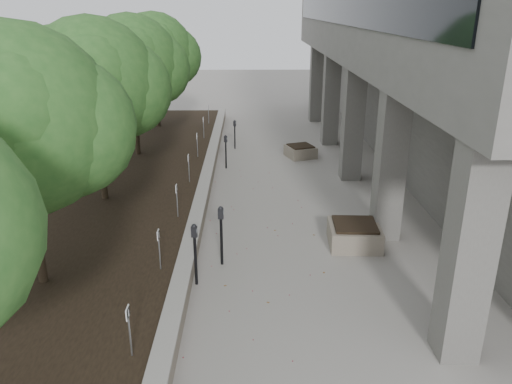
{
  "coord_description": "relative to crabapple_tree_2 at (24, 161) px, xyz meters",
  "views": [
    {
      "loc": [
        -0.34,
        -6.55,
        5.99
      ],
      "look_at": [
        -0.14,
        6.44,
        1.15
      ],
      "focal_mm": 35.07,
      "sensor_mm": 36.0,
      "label": 1
    }
  ],
  "objects": [
    {
      "name": "planter_front",
      "position": [
        7.26,
        2.46,
        -2.81
      ],
      "size": [
        1.4,
        1.4,
        0.62
      ],
      "primitive_type": null,
      "rotation": [
        0.0,
        0.0,
        -0.05
      ],
      "color": "gray",
      "rests_on": "ground"
    },
    {
      "name": "parking_meter_3",
      "position": [
        3.25,
        0.49,
        -2.36
      ],
      "size": [
        0.16,
        0.13,
        1.51
      ],
      "primitive_type": null,
      "rotation": [
        0.0,
        0.0,
        -0.14
      ],
      "color": "black",
      "rests_on": "ground"
    },
    {
      "name": "parking_sign_7",
      "position": [
        2.45,
        12.5,
        -2.24
      ],
      "size": [
        0.04,
        0.22,
        0.96
      ],
      "primitive_type": null,
      "color": "black",
      "rests_on": "planting_bed"
    },
    {
      "name": "parking_sign_4",
      "position": [
        2.45,
        3.5,
        -2.24
      ],
      "size": [
        0.04,
        0.22,
        0.96
      ],
      "primitive_type": null,
      "color": "black",
      "rests_on": "planting_bed"
    },
    {
      "name": "crabapple_tree_2",
      "position": [
        0.0,
        0.0,
        0.0
      ],
      "size": [
        4.6,
        4.0,
        5.44
      ],
      "primitive_type": null,
      "color": "#285922",
      "rests_on": "planting_bed"
    },
    {
      "name": "parking_meter_4",
      "position": [
        3.58,
        9.26,
        -2.45
      ],
      "size": [
        0.16,
        0.14,
        1.34
      ],
      "primitive_type": null,
      "rotation": [
        0.0,
        0.0,
        -0.38
      ],
      "color": "black",
      "rests_on": "ground"
    },
    {
      "name": "parking_meter_2",
      "position": [
        3.79,
        1.43,
        -2.35
      ],
      "size": [
        0.16,
        0.12,
        1.55
      ],
      "primitive_type": null,
      "rotation": [
        0.0,
        0.0,
        -0.09
      ],
      "color": "black",
      "rests_on": "ground"
    },
    {
      "name": "crabapple_tree_5",
      "position": [
        0.0,
        15.0,
        0.0
      ],
      "size": [
        4.6,
        4.0,
        5.44
      ],
      "primitive_type": null,
      "color": "#285922",
      "rests_on": "planting_bed"
    },
    {
      "name": "parking_sign_3",
      "position": [
        2.45,
        0.5,
        -2.24
      ],
      "size": [
        0.04,
        0.22,
        0.96
      ],
      "primitive_type": null,
      "color": "black",
      "rests_on": "planting_bed"
    },
    {
      "name": "crabapple_tree_4",
      "position": [
        0.0,
        10.0,
        0.0
      ],
      "size": [
        4.6,
        4.0,
        5.44
      ],
      "primitive_type": null,
      "color": "#285922",
      "rests_on": "planting_bed"
    },
    {
      "name": "retaining_wall",
      "position": [
        2.97,
        6.0,
        -2.87
      ],
      "size": [
        0.39,
        26.0,
        0.5
      ],
      "primitive_type": null,
      "color": "gray",
      "rests_on": "ground"
    },
    {
      "name": "berry_scatter",
      "position": [
        4.7,
        2.0,
        -3.11
      ],
      "size": [
        3.3,
        14.1,
        0.02
      ],
      "primitive_type": null,
      "color": "maroon",
      "rests_on": "ground"
    },
    {
      "name": "planter_back",
      "position": [
        6.66,
        10.8,
        -2.86
      ],
      "size": [
        1.4,
        1.4,
        0.51
      ],
      "primitive_type": null,
      "rotation": [
        0.0,
        0.0,
        0.34
      ],
      "color": "gray",
      "rests_on": "ground"
    },
    {
      "name": "parking_sign_5",
      "position": [
        2.45,
        6.5,
        -2.24
      ],
      "size": [
        0.04,
        0.22,
        0.96
      ],
      "primitive_type": null,
      "color": "black",
      "rests_on": "planting_bed"
    },
    {
      "name": "planting_bed",
      "position": [
        -0.7,
        6.0,
        -2.92
      ],
      "size": [
        7.0,
        26.0,
        0.4
      ],
      "primitive_type": "cube",
      "color": "black",
      "rests_on": "ground"
    },
    {
      "name": "crabapple_tree_3",
      "position": [
        0.0,
        5.0,
        0.0
      ],
      "size": [
        4.6,
        4.0,
        5.44
      ],
      "primitive_type": null,
      "color": "#285922",
      "rests_on": "planting_bed"
    },
    {
      "name": "parking_sign_6",
      "position": [
        2.45,
        9.5,
        -2.24
      ],
      "size": [
        0.04,
        0.22,
        0.96
      ],
      "primitive_type": null,
      "color": "black",
      "rests_on": "planting_bed"
    },
    {
      "name": "parking_meter_5",
      "position": [
        3.86,
        12.13,
        -2.47
      ],
      "size": [
        0.15,
        0.13,
        1.31
      ],
      "primitive_type": null,
      "rotation": [
        0.0,
        0.0,
        -0.38
      ],
      "color": "black",
      "rests_on": "ground"
    },
    {
      "name": "parking_sign_2",
      "position": [
        2.45,
        -2.5,
        -2.24
      ],
      "size": [
        0.04,
        0.22,
        0.96
      ],
      "primitive_type": null,
      "color": "black",
      "rests_on": "planting_bed"
    },
    {
      "name": "parking_sign_8",
      "position": [
        2.45,
        15.5,
        -2.24
      ],
      "size": [
        0.04,
        0.22,
        0.96
      ],
      "primitive_type": null,
      "color": "black",
      "rests_on": "planting_bed"
    }
  ]
}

